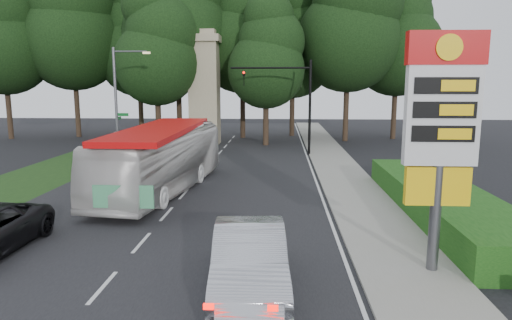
# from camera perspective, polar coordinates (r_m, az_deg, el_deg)

# --- Properties ---
(ground) EXTENTS (120.00, 120.00, 0.00)m
(ground) POSITION_cam_1_polar(r_m,az_deg,el_deg) (13.02, -19.43, -15.81)
(ground) COLOR black
(ground) RESTS_ON ground
(road_surface) EXTENTS (14.00, 80.00, 0.02)m
(road_surface) POSITION_cam_1_polar(r_m,az_deg,el_deg) (23.94, -8.52, -3.70)
(road_surface) COLOR black
(road_surface) RESTS_ON ground
(sidewalk_right) EXTENTS (3.00, 80.00, 0.12)m
(sidewalk_right) POSITION_cam_1_polar(r_m,az_deg,el_deg) (23.75, 12.05, -3.79)
(sidewalk_right) COLOR gray
(sidewalk_right) RESTS_ON ground
(grass_verge_left) EXTENTS (5.00, 50.00, 0.02)m
(grass_verge_left) POSITION_cam_1_polar(r_m,az_deg,el_deg) (32.61, -22.94, -0.82)
(grass_verge_left) COLOR #193814
(grass_verge_left) RESTS_ON ground
(hedge) EXTENTS (3.00, 14.00, 1.20)m
(hedge) POSITION_cam_1_polar(r_m,az_deg,el_deg) (20.58, 22.16, -4.81)
(hedge) COLOR #184913
(hedge) RESTS_ON ground
(gas_station_pylon) EXTENTS (2.10, 0.45, 6.85)m
(gas_station_pylon) POSITION_cam_1_polar(r_m,az_deg,el_deg) (13.61, 22.19, 4.60)
(gas_station_pylon) COLOR #59595E
(gas_station_pylon) RESTS_ON ground
(traffic_signal_mast) EXTENTS (6.10, 0.35, 7.20)m
(traffic_signal_mast) POSITION_cam_1_polar(r_m,az_deg,el_deg) (34.84, 4.60, 8.25)
(traffic_signal_mast) COLOR black
(traffic_signal_mast) RESTS_ON ground
(streetlight_signs) EXTENTS (2.75, 0.98, 8.00)m
(streetlight_signs) POSITION_cam_1_polar(r_m,az_deg,el_deg) (34.88, -16.79, 7.49)
(streetlight_signs) COLOR #59595E
(streetlight_signs) RESTS_ON ground
(monument) EXTENTS (3.00, 3.00, 10.05)m
(monument) POSITION_cam_1_polar(r_m,az_deg,el_deg) (41.38, -6.45, 9.02)
(monument) COLOR tan
(monument) RESTS_ON ground
(tree_far_west) EXTENTS (8.96, 8.96, 17.60)m
(tree_far_west) POSITION_cam_1_polar(r_m,az_deg,el_deg) (51.60, -29.20, 14.20)
(tree_far_west) COLOR #2D2116
(tree_far_west) RESTS_ON ground
(tree_west_mid) EXTENTS (9.80, 9.80, 19.25)m
(tree_west_mid) POSITION_cam_1_polar(r_m,az_deg,el_deg) (50.68, -22.07, 15.95)
(tree_west_mid) COLOR #2D2116
(tree_west_mid) RESTS_ON ground
(tree_west_near) EXTENTS (8.40, 8.40, 16.50)m
(tree_west_near) POSITION_cam_1_polar(r_m,az_deg,el_deg) (50.25, -14.54, 14.48)
(tree_west_near) COLOR #2D2116
(tree_west_near) RESTS_ON ground
(tree_center_left) EXTENTS (10.08, 10.08, 19.80)m
(tree_center_left) POSITION_cam_1_polar(r_m,az_deg,el_deg) (45.37, -9.90, 17.75)
(tree_center_left) COLOR #2D2116
(tree_center_left) RESTS_ON ground
(tree_center_right) EXTENTS (9.24, 9.24, 18.15)m
(tree_center_right) POSITION_cam_1_polar(r_m,az_deg,el_deg) (46.31, -1.72, 16.46)
(tree_center_right) COLOR #2D2116
(tree_center_right) RESTS_ON ground
(tree_east_near) EXTENTS (8.12, 8.12, 15.95)m
(tree_east_near) POSITION_cam_1_polar(r_m,az_deg,el_deg) (48.03, 4.64, 14.58)
(tree_east_near) COLOR #2D2116
(tree_east_near) RESTS_ON ground
(tree_east_mid) EXTENTS (9.52, 9.52, 18.70)m
(tree_east_mid) POSITION_cam_1_polar(r_m,az_deg,el_deg) (44.66, 11.54, 16.97)
(tree_east_mid) COLOR #2D2116
(tree_east_mid) RESTS_ON ground
(tree_far_east) EXTENTS (8.68, 8.68, 17.05)m
(tree_far_east) POSITION_cam_1_polar(r_m,az_deg,el_deg) (47.44, 17.33, 15.07)
(tree_far_east) COLOR #2D2116
(tree_far_east) RESTS_ON ground
(tree_monument_left) EXTENTS (7.28, 7.28, 14.30)m
(tree_monument_left) POSITION_cam_1_polar(r_m,az_deg,el_deg) (41.37, -12.42, 13.82)
(tree_monument_left) COLOR #2D2116
(tree_monument_left) RESTS_ON ground
(tree_monument_right) EXTENTS (6.72, 6.72, 13.20)m
(tree_monument_right) POSITION_cam_1_polar(r_m,az_deg,el_deg) (40.42, 1.27, 13.18)
(tree_monument_right) COLOR #2D2116
(tree_monument_right) RESTS_ON ground
(transit_bus) EXTENTS (4.28, 12.10, 3.30)m
(transit_bus) POSITION_cam_1_polar(r_m,az_deg,el_deg) (23.51, -11.70, 0.04)
(transit_bus) COLOR silver
(transit_bus) RESTS_ON ground
(sedan_silver) EXTENTS (2.24, 5.48, 1.77)m
(sedan_silver) POSITION_cam_1_polar(r_m,az_deg,el_deg) (12.24, -0.81, -12.39)
(sedan_silver) COLOR #B1B3BA
(sedan_silver) RESTS_ON ground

